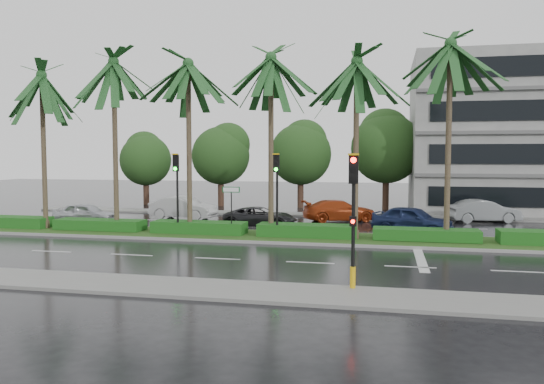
% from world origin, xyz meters
% --- Properties ---
extents(ground, '(120.00, 120.00, 0.00)m').
position_xyz_m(ground, '(0.00, 0.00, 0.00)').
color(ground, black).
rests_on(ground, ground).
extents(near_sidewalk, '(40.00, 2.40, 0.12)m').
position_xyz_m(near_sidewalk, '(0.00, -10.20, 0.06)').
color(near_sidewalk, slate).
rests_on(near_sidewalk, ground).
extents(far_sidewalk, '(40.00, 2.00, 0.12)m').
position_xyz_m(far_sidewalk, '(0.00, 12.00, 0.06)').
color(far_sidewalk, slate).
rests_on(far_sidewalk, ground).
extents(median, '(36.00, 4.00, 0.15)m').
position_xyz_m(median, '(0.00, 1.00, 0.08)').
color(median, gray).
rests_on(median, ground).
extents(hedge, '(35.20, 1.40, 0.60)m').
position_xyz_m(hedge, '(0.00, 1.00, 0.45)').
color(hedge, '#164A15').
rests_on(hedge, median).
extents(lane_markings, '(34.00, 13.06, 0.01)m').
position_xyz_m(lane_markings, '(3.04, -0.43, 0.01)').
color(lane_markings, silver).
rests_on(lane_markings, ground).
extents(palm_row, '(26.30, 4.20, 10.52)m').
position_xyz_m(palm_row, '(-1.25, 1.02, 8.75)').
color(palm_row, '#403024').
rests_on(palm_row, median).
extents(signal_near, '(0.34, 0.45, 4.36)m').
position_xyz_m(signal_near, '(6.00, -9.39, 2.50)').
color(signal_near, black).
rests_on(signal_near, near_sidewalk).
extents(signal_median_left, '(0.34, 0.42, 4.36)m').
position_xyz_m(signal_median_left, '(-4.00, 0.30, 3.00)').
color(signal_median_left, black).
rests_on(signal_median_left, median).
extents(signal_median_right, '(0.34, 0.42, 4.36)m').
position_xyz_m(signal_median_right, '(1.50, 0.30, 3.00)').
color(signal_median_right, black).
rests_on(signal_median_right, median).
extents(street_sign, '(0.95, 0.09, 2.60)m').
position_xyz_m(street_sign, '(-1.00, 0.48, 2.12)').
color(street_sign, black).
rests_on(street_sign, median).
extents(bg_trees, '(32.61, 5.68, 8.21)m').
position_xyz_m(bg_trees, '(0.82, 17.59, 4.75)').
color(bg_trees, '#362218').
rests_on(bg_trees, ground).
extents(building, '(16.00, 10.00, 12.00)m').
position_xyz_m(building, '(17.00, 18.00, 6.00)').
color(building, gray).
rests_on(building, ground).
extents(car_silver, '(1.92, 4.18, 1.39)m').
position_xyz_m(car_silver, '(-11.74, 4.01, 0.69)').
color(car_silver, silver).
rests_on(car_silver, ground).
extents(car_white, '(2.16, 4.84, 1.54)m').
position_xyz_m(car_white, '(-6.73, 8.03, 0.77)').
color(car_white, '#B3B3B3').
rests_on(car_white, ground).
extents(car_darkgrey, '(2.25, 4.58, 1.25)m').
position_xyz_m(car_darkgrey, '(-0.50, 5.04, 0.62)').
color(car_darkgrey, black).
rests_on(car_darkgrey, ground).
extents(car_red, '(3.63, 5.31, 1.43)m').
position_xyz_m(car_red, '(4.00, 9.03, 0.71)').
color(car_red, '#A43511').
rests_on(car_red, ground).
extents(car_blue, '(3.41, 4.87, 1.54)m').
position_xyz_m(car_blue, '(8.50, 4.44, 0.77)').
color(car_blue, navy).
rests_on(car_blue, ground).
extents(car_grey, '(2.68, 4.82, 1.51)m').
position_xyz_m(car_grey, '(13.32, 10.35, 0.75)').
color(car_grey, slate).
rests_on(car_grey, ground).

